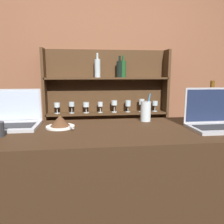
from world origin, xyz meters
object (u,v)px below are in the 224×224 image
(cake_plate, at_px, (60,122))
(water_glass, at_px, (146,111))
(wine_bottle_amber, at_px, (211,106))
(laptop_near, at_px, (13,119))
(laptop_far, at_px, (213,119))

(cake_plate, xyz_separation_m, water_glass, (0.57, 0.12, 0.03))
(wine_bottle_amber, bearing_deg, cake_plate, -176.90)
(laptop_near, distance_m, laptop_far, 1.22)
(laptop_near, relative_size, wine_bottle_amber, 1.15)
(water_glass, height_order, wine_bottle_amber, wine_bottle_amber)
(laptop_near, height_order, laptop_far, laptop_far)
(laptop_near, xyz_separation_m, water_glass, (0.86, 0.06, 0.02))
(cake_plate, bearing_deg, laptop_far, -7.88)
(laptop_near, relative_size, water_glass, 1.67)
(cake_plate, bearing_deg, laptop_near, 168.60)
(laptop_far, bearing_deg, laptop_near, 171.26)
(water_glass, distance_m, wine_bottle_amber, 0.44)
(laptop_near, xyz_separation_m, wine_bottle_amber, (1.30, -0.00, 0.06))
(laptop_near, bearing_deg, wine_bottle_amber, -0.21)
(laptop_near, height_order, cake_plate, laptop_near)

